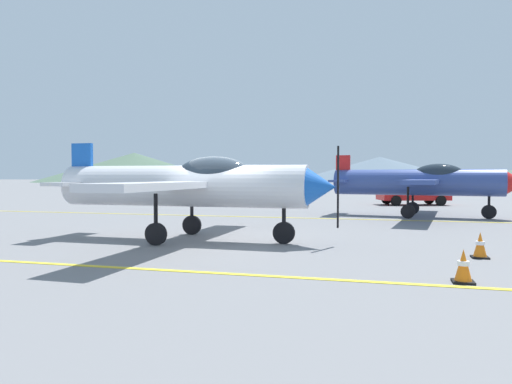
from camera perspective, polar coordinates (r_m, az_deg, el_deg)
ground_plane at (r=13.30m, az=-3.89°, el=-6.06°), size 400.00×400.00×0.00m
apron_line_near at (r=9.55m, az=-11.99°, el=-9.25°), size 80.00×0.16×0.01m
apron_line_far at (r=20.87m, az=3.11°, el=-3.13°), size 80.00×0.16×0.01m
airplane_near at (r=13.57m, az=-7.79°, el=0.92°), size 8.25×9.52×2.86m
airplane_mid at (r=22.54m, az=19.69°, el=1.23°), size 8.35×9.57×2.86m
car_sedan at (r=31.60m, az=18.66°, el=0.02°), size 4.64×3.00×1.62m
traffic_cone_front at (r=11.76m, az=25.65°, el=-5.89°), size 0.36×0.36×0.59m
traffic_cone_side at (r=8.96m, az=23.95°, el=-8.28°), size 0.36×0.36×0.59m
hill_left at (r=154.95m, az=-14.61°, el=2.93°), size 61.01×61.01×9.31m
hill_centerleft at (r=160.31m, az=14.83°, el=2.70°), size 59.31×59.31×8.21m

